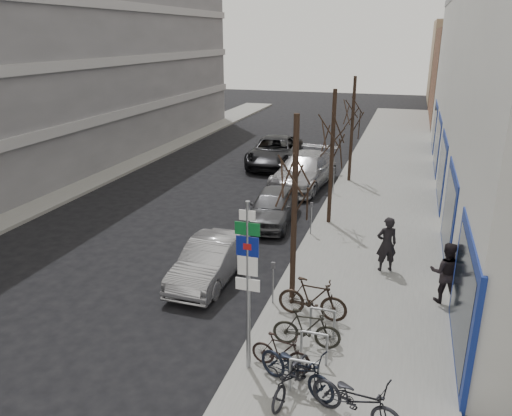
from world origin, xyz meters
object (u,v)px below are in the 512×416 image
Objects in this scene: bike_near_right at (281,352)px; parked_car_front at (210,261)px; meter_back at (334,178)px; bike_far_inner at (312,298)px; tree_far at (354,105)px; bike_mid_curb at (297,365)px; bike_mid_inner at (307,328)px; bike_near_left at (292,374)px; bike_rack at (314,344)px; lane_car at (275,151)px; pedestrian_far at (446,272)px; meter_front at (273,279)px; pedestrian_near at (387,244)px; parked_car_mid at (273,206)px; bike_far_curb at (357,396)px; tree_near at (295,166)px; meter_mid at (311,215)px; tree_mid at (333,126)px; parked_car_back at (304,170)px; highway_sign_pole at (248,278)px.

parked_car_front is (-3.33, 3.89, 0.07)m from bike_near_right.
meter_back is 11.51m from bike_far_inner.
tree_far is 17.25m from bike_mid_curb.
bike_near_right is 0.87× the size of bike_mid_inner.
bike_near_right is at bearing -85.95° from meter_back.
bike_near_left is 0.43× the size of parked_car_front.
bike_far_inner is at bearing 1.31° from bike_near_right.
lane_car reaches higher than bike_rack.
bike_near_right is 0.77× the size of bike_far_inner.
pedestrian_far reaches higher than bike_near_right.
bike_far_inner is 17.43m from lane_car.
pedestrian_near reaches higher than meter_front.
parked_car_mid is at bearing -112.58° from meter_back.
pedestrian_near is (1.28, 5.50, 0.41)m from bike_rack.
meter_back reaches higher than bike_far_curb.
bike_mid_curb is at bearing -75.38° from tree_near.
tree_far is 4.08m from meter_back.
parked_car_mid is (-4.63, 10.58, -0.03)m from bike_far_curb.
tree_far is 1.30× the size of parked_car_mid.
bike_mid_inner is (0.90, -15.31, -3.44)m from tree_far.
tree_far is 8.62m from meter_mid.
bike_near_left is at bearing -84.81° from tree_mid.
parked_car_front reaches higher than bike_far_inner.
bike_far_curb is 7.09m from pedestrian_near.
meter_back is at bearing 107.06° from bike_near_left.
parked_car_front is (-2.80, -5.94, -3.43)m from tree_mid.
bike_mid_curb is (1.01, -3.89, -3.36)m from tree_near.
meter_front is at bearing -90.00° from meter_back.
bike_far_curb is 3.87m from bike_far_inner.
meter_front reaches higher than bike_near_right.
pedestrian_near is at bearing 46.59° from meter_front.
bike_rack is at bearing -71.08° from parked_car_back.
pedestrian_near reaches higher than bike_rack.
parked_car_mid is (-3.29, 9.99, -0.02)m from bike_mid_curb.
tree_far is (0.00, 13.00, 0.00)m from tree_near.
bike_far_inner is (-0.24, 2.94, -0.01)m from bike_mid_curb.
tree_mid is at bearing 73.30° from meter_mid.
bike_far_curb is at bearing 72.34° from pedestrian_far.
parked_car_mid reaches higher than meter_front.
highway_sign_pole is 5.15m from parked_car_front.
parked_car_back is at bearing 8.07° from bike_mid_inner.
bike_near_right is at bearing 130.18° from bike_near_left.
pedestrian_near reaches higher than meter_back.
lane_car is at bearing 107.88° from bike_rack.
bike_rack is at bearing 53.58° from pedestrian_far.
parked_car_front is at bearing 139.13° from bike_rack.
meter_back is (-1.65, 13.40, 0.26)m from bike_rack.
bike_rack is 5.66m from pedestrian_near.
meter_back is 0.31× the size of parked_car_front.
bike_far_curb is at bearing -69.03° from parked_car_mid.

